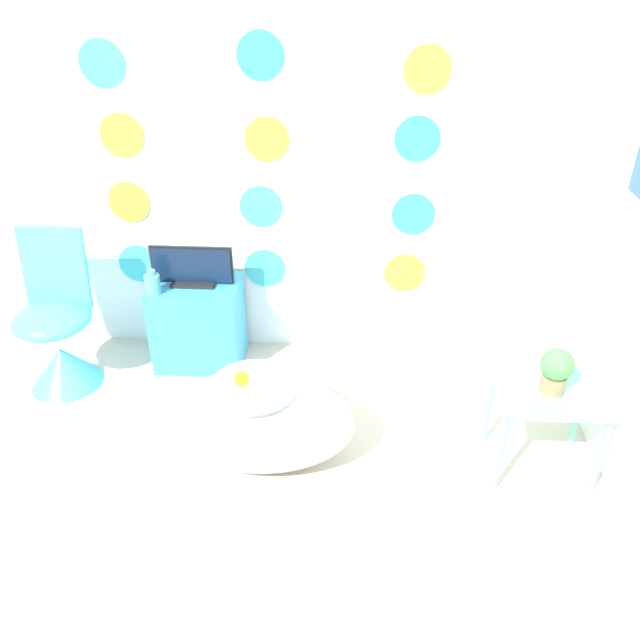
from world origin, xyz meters
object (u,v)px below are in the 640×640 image
at_px(bathtub, 256,421).
at_px(chair, 59,341).
at_px(tv, 192,268).
at_px(vase, 153,283).
at_px(potted_plant_left, 556,369).

xyz_separation_m(bathtub, chair, (-1.22, 0.57, 0.05)).
height_order(tv, vase, tv).
distance_m(chair, vase, 0.65).
bearing_deg(bathtub, tv, 119.39).
height_order(chair, vase, chair).
distance_m(bathtub, tv, 1.04).
relative_size(chair, potted_plant_left, 4.10).
bearing_deg(chair, potted_plant_left, -11.94).
bearing_deg(tv, chair, -160.38).
relative_size(vase, potted_plant_left, 0.65).
bearing_deg(tv, vase, -149.12).
bearing_deg(chair, vase, 14.98).
relative_size(tv, vase, 3.29).
height_order(chair, potted_plant_left, chair).
xyz_separation_m(chair, vase, (0.55, 0.15, 0.31)).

